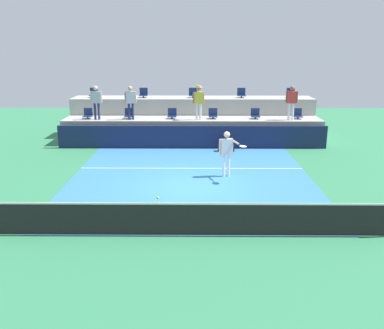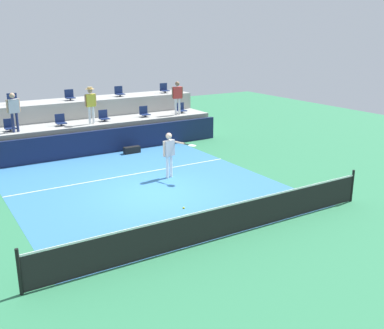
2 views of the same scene
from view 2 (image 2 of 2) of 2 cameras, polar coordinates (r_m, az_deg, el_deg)
name	(u,v)px [view 2 (image 2 of 2)]	position (r m, az deg, el deg)	size (l,w,h in m)	color
ground_plane	(154,194)	(15.52, -4.82, -3.75)	(40.00, 40.00, 0.00)	#2D754C
court_inner_paint	(142,186)	(16.37, -6.42, -2.70)	(9.00, 10.00, 0.01)	teal
court_service_line	(126,176)	(17.58, -8.39, -1.40)	(9.00, 0.06, 0.00)	white
tennis_net	(222,221)	(12.15, 3.82, -7.12)	(10.48, 0.08, 1.07)	black
sponsor_backboard	(93,143)	(20.68, -12.46, 2.67)	(13.00, 0.16, 1.10)	#141E42
seating_tier_lower	(83,136)	(21.86, -13.63, 3.54)	(13.00, 1.80, 1.25)	#9E9E99
seating_tier_upper	(71,121)	(23.46, -15.10, 5.37)	(13.00, 1.80, 2.10)	#9E9E99
stadium_chair_lower_left	(10,126)	(20.89, -22.11, 4.55)	(0.44, 0.40, 0.52)	#2D2D33
stadium_chair_lower_mid_left	(61,121)	(21.35, -16.33, 5.34)	(0.44, 0.40, 0.52)	#2D2D33
stadium_chair_lower_mid_right	(104,116)	(21.97, -11.13, 6.00)	(0.44, 0.40, 0.52)	#2D2D33
stadium_chair_lower_right	(144,112)	(22.80, -6.07, 6.59)	(0.44, 0.40, 0.52)	#2D2D33
stadium_chair_lower_far_right	(181,109)	(23.79, -1.40, 7.09)	(0.44, 0.40, 0.52)	#2D2D33
stadium_chair_upper_left	(13,100)	(22.60, -21.80, 7.61)	(0.44, 0.40, 0.52)	#2D2D33
stadium_chair_upper_center	(70,96)	(23.21, -15.25, 8.41)	(0.44, 0.40, 0.52)	#2D2D33
stadium_chair_upper_right	(119,92)	(24.08, -9.21, 9.05)	(0.44, 0.40, 0.52)	#2D2D33
stadium_chair_upper_far_right	(164,89)	(25.21, -3.54, 9.56)	(0.44, 0.40, 0.52)	#2D2D33
tennis_player	(170,150)	(16.90, -2.83, 1.79)	(1.00, 1.15, 1.74)	white
spectator_in_white	(14,109)	(20.41, -21.69, 6.59)	(0.59, 0.26, 1.66)	navy
spectator_with_hat	(91,102)	(21.24, -12.73, 7.79)	(0.58, 0.43, 1.69)	white
spectator_leaning_on_rail	(177,95)	(23.12, -1.86, 8.83)	(0.59, 0.28, 1.69)	white
tennis_ball	(184,208)	(12.03, -1.08, -5.54)	(0.07, 0.07, 0.07)	#CCE033
equipment_bag	(132,150)	(20.78, -7.62, 1.85)	(0.76, 0.28, 0.30)	black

